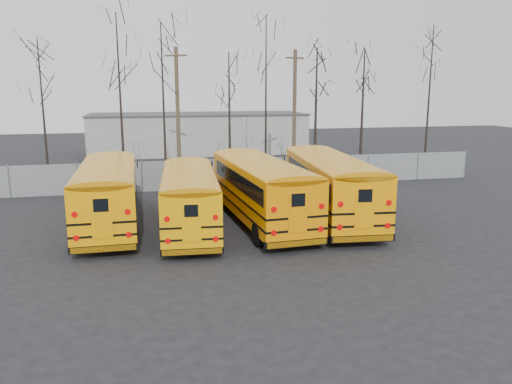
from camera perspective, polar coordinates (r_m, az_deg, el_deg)
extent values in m
plane|color=black|center=(22.33, -2.18, -5.57)|extent=(120.00, 120.00, 0.00)
cube|color=gray|center=(33.66, -6.09, 2.01)|extent=(40.00, 0.04, 2.00)
cube|color=#A8A8A3|center=(53.48, -6.66, 6.66)|extent=(22.00, 8.00, 4.00)
cylinder|color=black|center=(22.06, -19.86, -5.08)|extent=(0.30, 1.04, 1.04)
cylinder|color=black|center=(21.91, -13.74, -4.83)|extent=(0.30, 1.04, 1.04)
cylinder|color=black|center=(30.49, -18.13, -0.44)|extent=(0.30, 1.04, 1.04)
cylinder|color=black|center=(30.37, -13.72, -0.23)|extent=(0.30, 1.04, 1.04)
cube|color=#FFA103|center=(24.94, -16.56, -0.09)|extent=(2.64, 9.66, 2.44)
cube|color=#FFA103|center=(30.66, -15.96, 0.75)|extent=(2.34, 1.78, 1.04)
cube|color=black|center=(24.63, -16.66, 1.05)|extent=(2.68, 8.63, 0.73)
cube|color=black|center=(25.95, -16.37, -1.33)|extent=(2.68, 11.45, 0.09)
cube|color=black|center=(25.85, -16.43, -0.21)|extent=(2.68, 11.45, 0.09)
cube|color=black|center=(20.68, -17.00, -6.15)|extent=(2.66, 0.24, 0.29)
cube|color=black|center=(31.59, -15.84, 0.01)|extent=(2.49, 0.22, 0.27)
cube|color=#FFA103|center=(20.23, -17.23, -2.88)|extent=(0.78, 0.05, 1.61)
cylinder|color=#B20505|center=(20.51, -19.87, -4.97)|extent=(0.23, 0.04, 0.23)
cylinder|color=#B20505|center=(20.36, -14.34, -4.75)|extent=(0.23, 0.04, 0.23)
cylinder|color=#B20505|center=(20.27, -20.05, -2.44)|extent=(0.23, 0.04, 0.23)
cylinder|color=#B20505|center=(20.13, -14.47, -2.20)|extent=(0.23, 0.04, 0.23)
cylinder|color=black|center=(20.90, -10.40, -5.59)|extent=(0.35, 0.98, 0.97)
cylinder|color=black|center=(20.93, -4.39, -5.40)|extent=(0.35, 0.98, 0.97)
cylinder|color=black|center=(28.75, -9.93, -0.81)|extent=(0.35, 0.98, 0.97)
cylinder|color=black|center=(28.77, -5.58, -0.68)|extent=(0.35, 0.98, 0.97)
cube|color=#FFA703|center=(23.64, -7.64, -0.63)|extent=(3.13, 9.15, 2.27)
cube|color=#FFA703|center=(28.97, -7.79, 0.33)|extent=(2.30, 1.81, 0.97)
cube|color=black|center=(23.35, -7.66, 0.49)|extent=(3.09, 8.19, 0.68)
cube|color=black|center=(24.59, -7.63, -1.82)|extent=(3.29, 10.81, 0.09)
cube|color=black|center=(24.49, -7.66, -0.72)|extent=(3.29, 10.81, 0.09)
cube|color=black|center=(19.70, -7.31, -6.71)|extent=(2.48, 0.41, 0.27)
cube|color=black|center=(29.84, -7.79, -0.38)|extent=(2.33, 0.38, 0.25)
cube|color=#FFA703|center=(19.27, -7.39, -3.53)|extent=(0.73, 0.10, 1.50)
cylinder|color=#B20505|center=(19.45, -10.05, -5.54)|extent=(0.21, 0.06, 0.21)
cylinder|color=#B20505|center=(19.48, -4.62, -5.37)|extent=(0.21, 0.06, 0.21)
cylinder|color=#B20505|center=(19.22, -10.14, -3.06)|extent=(0.21, 0.06, 0.21)
cylinder|color=#B20505|center=(19.24, -4.67, -2.89)|extent=(0.21, 0.06, 0.21)
cylinder|color=black|center=(21.35, 0.26, -4.88)|extent=(0.36, 1.08, 1.07)
cylinder|color=black|center=(22.14, 6.26, -4.34)|extent=(0.36, 1.08, 1.07)
cylinder|color=black|center=(29.78, -4.70, -0.14)|extent=(0.36, 1.08, 1.07)
cylinder|color=black|center=(30.35, -0.25, 0.12)|extent=(0.36, 1.08, 1.07)
cube|color=orange|center=(24.61, 0.63, 0.36)|extent=(3.24, 10.05, 2.50)
cube|color=orange|center=(30.29, -2.63, 1.11)|extent=(2.50, 1.95, 1.07)
cube|color=black|center=(24.30, 0.78, 1.56)|extent=(3.22, 8.99, 0.75)
cube|color=black|center=(25.62, 0.03, -0.95)|extent=(3.38, 11.88, 0.10)
cube|color=black|center=(25.50, 0.03, 0.21)|extent=(3.38, 11.88, 0.10)
cube|color=black|center=(20.49, 4.63, -5.79)|extent=(2.74, 0.39, 0.30)
cube|color=black|center=(31.22, -3.00, 0.33)|extent=(2.57, 0.36, 0.28)
cube|color=orange|center=(20.04, 4.81, -2.40)|extent=(0.80, 0.09, 1.65)
cylinder|color=#B20505|center=(19.89, 2.05, -4.70)|extent=(0.24, 0.06, 0.23)
cylinder|color=#B20505|center=(20.60, 7.42, -4.21)|extent=(0.24, 0.06, 0.23)
cylinder|color=#B20505|center=(19.64, 2.07, -2.01)|extent=(0.24, 0.06, 0.23)
cylinder|color=#B20505|center=(20.36, 7.49, -1.61)|extent=(0.24, 0.06, 0.23)
cylinder|color=black|center=(22.39, 7.89, -4.17)|extent=(0.41, 1.11, 1.09)
cylinder|color=black|center=(23.15, 13.78, -3.88)|extent=(0.41, 1.11, 1.09)
cylinder|color=black|center=(31.05, 3.54, 0.38)|extent=(0.41, 1.11, 1.09)
cylinder|color=black|center=(31.59, 7.91, 0.49)|extent=(0.41, 1.11, 1.09)
cube|color=#FF9703|center=(25.74, 8.58, 0.81)|extent=(3.73, 10.33, 2.55)
cube|color=#FF9703|center=(31.56, 5.61, 1.54)|extent=(2.62, 2.09, 1.09)
cube|color=black|center=(25.43, 8.75, 1.98)|extent=(3.66, 9.25, 0.76)
cube|color=black|center=(26.76, 7.99, -0.48)|extent=(3.96, 12.19, 0.10)
cube|color=black|center=(26.66, 8.03, 0.67)|extent=(3.96, 12.19, 0.10)
cube|color=black|center=(21.47, 12.05, -5.17)|extent=(2.79, 0.52, 0.30)
cube|color=black|center=(32.50, 5.25, 0.77)|extent=(2.62, 0.48, 0.28)
cube|color=#FF9703|center=(21.03, 12.30, -1.86)|extent=(0.81, 0.13, 1.68)
cylinder|color=#B20505|center=(20.89, 9.55, -3.99)|extent=(0.24, 0.07, 0.24)
cylinder|color=#B20505|center=(21.57, 14.82, -3.73)|extent=(0.24, 0.07, 0.24)
cylinder|color=#B20505|center=(20.65, 9.64, -1.38)|extent=(0.24, 0.07, 0.24)
cylinder|color=#B20505|center=(21.33, 14.95, -1.19)|extent=(0.24, 0.07, 0.24)
cylinder|color=brown|center=(39.69, -8.93, 9.04)|extent=(0.30, 0.30, 9.76)
cube|color=brown|center=(39.73, -9.13, 15.15)|extent=(1.63, 0.85, 0.13)
cylinder|color=brown|center=(40.28, 4.41, 9.09)|extent=(0.30, 0.30, 9.63)
cube|color=brown|center=(40.31, 4.51, 15.03)|extent=(1.66, 0.68, 0.13)
cone|color=black|center=(37.14, -23.13, 8.18)|extent=(0.26, 0.26, 9.88)
cone|color=black|center=(34.70, -15.22, 9.81)|extent=(0.26, 0.26, 11.45)
cone|color=black|center=(35.11, -10.52, 9.67)|extent=(0.26, 0.26, 11.00)
cone|color=black|center=(38.71, -3.05, 8.79)|extent=(0.26, 0.26, 9.33)
cone|color=black|center=(39.31, 1.14, 10.85)|extent=(0.26, 0.26, 12.09)
cone|color=black|center=(39.05, 6.84, 9.01)|extent=(0.26, 0.26, 9.70)
cone|color=black|center=(40.49, 12.04, 8.87)|extent=(0.26, 0.26, 9.61)
cone|color=black|center=(43.38, 19.14, 9.98)|extent=(0.26, 0.26, 11.60)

